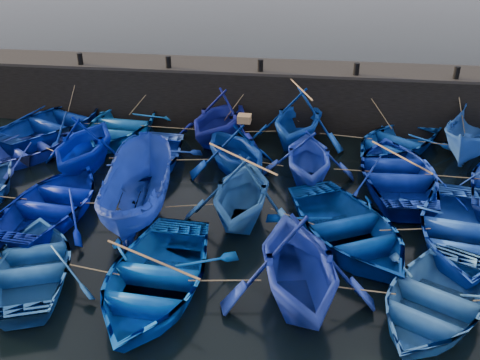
# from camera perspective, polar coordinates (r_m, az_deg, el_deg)

# --- Properties ---
(ground) EXTENTS (120.00, 120.00, 0.00)m
(ground) POSITION_cam_1_polar(r_m,az_deg,el_deg) (15.63, -1.60, -7.67)
(ground) COLOR black
(ground) RESTS_ON ground
(quay_wall) EXTENTS (26.00, 2.50, 2.50)m
(quay_wall) POSITION_cam_1_polar(r_m,az_deg,el_deg) (24.45, 2.34, 9.01)
(quay_wall) COLOR black
(quay_wall) RESTS_ON ground
(quay_top) EXTENTS (26.00, 2.50, 0.12)m
(quay_top) POSITION_cam_1_polar(r_m,az_deg,el_deg) (24.07, 2.40, 11.97)
(quay_top) COLOR black
(quay_top) RESTS_ON quay_wall
(bollard_0) EXTENTS (0.24, 0.24, 0.50)m
(bollard_0) POSITION_cam_1_polar(r_m,az_deg,el_deg) (25.16, -16.69, 12.28)
(bollard_0) COLOR black
(bollard_0) RESTS_ON quay_top
(bollard_1) EXTENTS (0.24, 0.24, 0.50)m
(bollard_1) POSITION_cam_1_polar(r_m,az_deg,el_deg) (23.83, -7.65, 12.37)
(bollard_1) COLOR black
(bollard_1) RESTS_ON quay_top
(bollard_2) EXTENTS (0.24, 0.24, 0.50)m
(bollard_2) POSITION_cam_1_polar(r_m,az_deg,el_deg) (23.12, 2.19, 12.12)
(bollard_2) COLOR black
(bollard_2) RESTS_ON quay_top
(bollard_3) EXTENTS (0.24, 0.24, 0.50)m
(bollard_3) POSITION_cam_1_polar(r_m,az_deg,el_deg) (23.10, 12.31, 11.50)
(bollard_3) COLOR black
(bollard_3) RESTS_ON quay_top
(bollard_4) EXTENTS (0.24, 0.24, 0.50)m
(bollard_4) POSITION_cam_1_polar(r_m,az_deg,el_deg) (23.76, 22.11, 10.57)
(bollard_4) COLOR black
(bollard_4) RESTS_ON quay_top
(boat_0) EXTENTS (6.04, 6.84, 1.18)m
(boat_0) POSITION_cam_1_polar(r_m,az_deg,el_deg) (24.50, -19.04, 5.89)
(boat_0) COLOR navy
(boat_0) RESTS_ON ground
(boat_1) EXTENTS (4.25, 5.73, 1.14)m
(boat_1) POSITION_cam_1_polar(r_m,az_deg,el_deg) (23.53, -12.65, 5.84)
(boat_1) COLOR #0E55A5
(boat_1) RESTS_ON ground
(boat_2) EXTENTS (4.80, 5.22, 2.30)m
(boat_2) POSITION_cam_1_polar(r_m,az_deg,el_deg) (22.13, -2.20, 6.72)
(boat_2) COLOR navy
(boat_2) RESTS_ON ground
(boat_3) EXTENTS (4.60, 5.12, 2.40)m
(boat_3) POSITION_cam_1_polar(r_m,az_deg,el_deg) (22.08, 6.28, 6.66)
(boat_3) COLOR #09379B
(boat_3) RESTS_ON ground
(boat_4) EXTENTS (5.78, 6.00, 1.01)m
(boat_4) POSITION_cam_1_polar(r_m,az_deg,el_deg) (22.32, 16.20, 4.01)
(boat_4) COLOR #093D93
(boat_4) RESTS_ON ground
(boat_5) EXTENTS (3.79, 5.14, 1.87)m
(boat_5) POSITION_cam_1_polar(r_m,az_deg,el_deg) (22.64, 23.70, 4.24)
(boat_5) COLOR #2353A6
(boat_5) RESTS_ON ground
(boat_6) EXTENTS (5.06, 5.28, 0.89)m
(boat_6) POSITION_cam_1_polar(r_m,az_deg,el_deg) (22.50, -21.96, 3.07)
(boat_6) COLOR #21339C
(boat_6) RESTS_ON ground
(boat_7) EXTENTS (3.73, 4.30, 2.22)m
(boat_7) POSITION_cam_1_polar(r_m,az_deg,el_deg) (20.59, -16.31, 3.82)
(boat_7) COLOR #0018A8
(boat_7) RESTS_ON ground
(boat_8) EXTENTS (3.76, 5.04, 1.00)m
(boat_8) POSITION_cam_1_polar(r_m,az_deg,el_deg) (20.15, -9.93, 2.12)
(boat_8) COLOR navy
(boat_8) RESTS_ON ground
(boat_9) EXTENTS (5.06, 5.19, 2.08)m
(boat_9) POSITION_cam_1_polar(r_m,az_deg,el_deg) (19.47, -0.43, 3.38)
(boat_9) COLOR navy
(boat_9) RESTS_ON ground
(boat_10) EXTENTS (3.67, 4.17, 2.07)m
(boat_10) POSITION_cam_1_polar(r_m,az_deg,el_deg) (19.11, 7.39, 2.64)
(boat_10) COLOR #1E39C5
(boat_10) RESTS_ON ground
(boat_11) EXTENTS (4.25, 5.75, 1.15)m
(boat_11) POSITION_cam_1_polar(r_m,az_deg,el_deg) (19.57, 16.54, 0.79)
(boat_11) COLOR navy
(boat_11) RESTS_ON ground
(boat_14) EXTENTS (4.02, 5.32, 1.04)m
(boat_14) POSITION_cam_1_polar(r_m,az_deg,el_deg) (18.04, -19.27, -2.22)
(boat_14) COLOR #021699
(boat_14) RESTS_ON ground
(boat_15) EXTENTS (2.58, 5.45, 2.03)m
(boat_15) POSITION_cam_1_polar(r_m,az_deg,el_deg) (16.89, -10.99, -1.26)
(boat_15) COLOR navy
(boat_15) RESTS_ON ground
(boat_16) EXTENTS (3.73, 4.28, 2.18)m
(boat_16) POSITION_cam_1_polar(r_m,az_deg,el_deg) (16.47, 0.16, -1.20)
(boat_16) COLOR #20589F
(boat_16) RESTS_ON ground
(boat_17) EXTENTS (5.85, 6.48, 1.10)m
(boat_17) POSITION_cam_1_polar(r_m,az_deg,el_deg) (15.98, 11.48, -5.05)
(boat_17) COLOR navy
(boat_17) RESTS_ON ground
(boat_18) EXTENTS (4.64, 5.90, 1.11)m
(boat_18) POSITION_cam_1_polar(r_m,az_deg,el_deg) (16.82, 22.65, -5.01)
(boat_18) COLOR blue
(boat_18) RESTS_ON ground
(boat_21) EXTENTS (4.55, 5.30, 0.93)m
(boat_21) POSITION_cam_1_polar(r_m,az_deg,el_deg) (15.41, -21.20, -8.31)
(boat_21) COLOR #1F5AA6
(boat_21) RESTS_ON ground
(boat_22) EXTENTS (4.06, 5.47, 1.09)m
(boat_22) POSITION_cam_1_polar(r_m,az_deg,el_deg) (13.94, -9.21, -10.26)
(boat_22) COLOR blue
(boat_22) RESTS_ON ground
(boat_23) EXTENTS (4.78, 5.25, 2.37)m
(boat_23) POSITION_cam_1_polar(r_m,az_deg,el_deg) (13.28, 6.24, -8.76)
(boat_23) COLOR #1B31A6
(boat_23) RESTS_ON ground
(boat_24) EXTENTS (5.20, 5.75, 0.98)m
(boat_24) POSITION_cam_1_polar(r_m,az_deg,el_deg) (14.01, 19.96, -11.88)
(boat_24) COLOR #306ABD
(boat_24) RESTS_ON ground
(wooden_crate) EXTENTS (0.47, 0.43, 0.27)m
(wooden_crate) POSITION_cam_1_polar(r_m,az_deg,el_deg) (18.98, 0.46, 6.57)
(wooden_crate) COLOR olive
(wooden_crate) RESTS_ON boat_9
(mooring_ropes) EXTENTS (17.25, 11.67, 2.10)m
(mooring_ropes) POSITION_cam_1_polar(r_m,az_deg,el_deg) (19.45, 1.57, 2.84)
(mooring_ropes) COLOR tan
(mooring_ropes) RESTS_ON ground
(loose_oars) EXTENTS (9.16, 12.27, 1.37)m
(loose_oars) POSITION_cam_1_polar(r_m,az_deg,el_deg) (17.31, 4.83, 2.60)
(loose_oars) COLOR #99724C
(loose_oars) RESTS_ON ground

